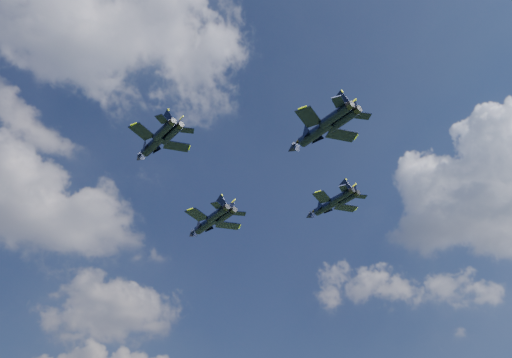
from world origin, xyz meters
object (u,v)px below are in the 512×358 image
(jet_lead, at_px, (206,225))
(jet_left, at_px, (153,145))
(jet_right, at_px, (326,207))
(jet_slot, at_px, (314,133))

(jet_lead, xyz_separation_m, jet_left, (-17.16, -23.08, 0.28))
(jet_right, height_order, jet_slot, jet_right)
(jet_right, xyz_separation_m, jet_slot, (-15.50, -24.21, -2.49))
(jet_lead, height_order, jet_left, jet_lead)
(jet_left, relative_size, jet_right, 0.95)
(jet_lead, distance_m, jet_slot, 37.32)
(jet_slot, bearing_deg, jet_left, 133.84)
(jet_left, relative_size, jet_slot, 0.88)
(jet_right, bearing_deg, jet_slot, -138.87)
(jet_lead, xyz_separation_m, jet_slot, (6.50, -36.75, 0.10))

